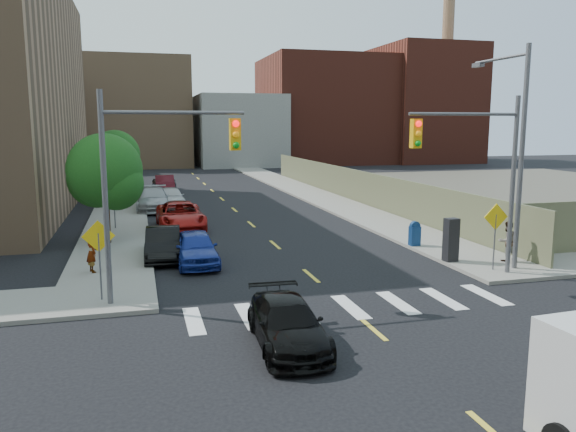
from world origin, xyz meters
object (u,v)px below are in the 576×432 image
parked_car_red (180,216)px  parked_car_white (171,197)px  mailbox (415,234)px  parked_car_grey (164,184)px  parked_car_black (163,243)px  black_sedan (287,324)px  payphone (451,240)px  pedestrian_east (507,241)px  parked_car_blue (196,248)px  parked_car_silver (153,199)px  parked_car_maroon (165,184)px  pedestrian_west (91,252)px

parked_car_red → parked_car_white: parked_car_red is taller
mailbox → parked_car_grey: bearing=110.2°
parked_car_black → mailbox: 11.84m
black_sedan → mailbox: 13.51m
black_sedan → payphone: bearing=39.5°
parked_car_white → pedestrian_east: (12.82, -20.88, 0.27)m
payphone → parked_car_blue: bearing=160.7°
parked_car_silver → pedestrian_east: (14.12, -19.57, 0.22)m
parked_car_white → parked_car_grey: (0.00, 10.44, -0.11)m
parked_car_red → pedestrian_east: pedestrian_east is taller
parked_car_maroon → black_sedan: parked_car_maroon is taller
parked_car_black → parked_car_white: (1.30, 16.05, 0.04)m
parked_car_red → parked_car_maroon: bearing=89.4°
black_sedan → payphone: size_ratio=2.33×
mailbox → pedestrian_west: size_ratio=0.75×
payphone → black_sedan: bearing=-147.1°
parked_car_silver → black_sedan: (2.76, -25.77, -0.16)m
parked_car_blue → pedestrian_west: bearing=-169.7°
parked_car_black → parked_car_blue: bearing=-42.8°
parked_car_white → mailbox: 20.02m
black_sedan → mailbox: bearing=50.4°
parked_car_blue → parked_car_red: parked_car_red is taller
parked_car_black → parked_car_maroon: size_ratio=0.93×
parked_car_maroon → black_sedan: 36.17m
parked_car_blue → parked_car_white: 17.42m
parked_car_black → parked_car_silver: 14.74m
parked_car_silver → parked_car_grey: size_ratio=1.20×
parked_car_maroon → parked_car_silver: bearing=-96.6°
parked_car_grey → parked_car_red: bearing=-87.9°
parked_car_blue → parked_car_maroon: (0.00, 26.48, 0.03)m
parked_car_blue → pedestrian_west: (-4.15, -0.80, 0.23)m
parked_car_silver → mailbox: parked_car_silver is taller
pedestrian_west → parked_car_maroon: bearing=-31.4°
parked_car_black → parked_car_red: (1.30, 7.13, 0.07)m
pedestrian_east → parked_car_red: bearing=-43.9°
parked_car_grey → mailbox: bearing=-67.0°
parked_car_black → parked_car_red: 7.25m
parked_car_silver → pedestrian_east: 24.13m
black_sedan → parked_car_grey: bearing=94.7°
payphone → pedestrian_east: payphone is taller
parked_car_red → black_sedan: size_ratio=1.29×
parked_car_white → black_sedan: size_ratio=1.00×
parked_car_silver → parked_car_red: bearing=-78.3°
payphone → pedestrian_west: bearing=167.9°
parked_car_red → pedestrian_west: size_ratio=3.49×
parked_car_maroon → pedestrian_east: size_ratio=2.66×
parked_car_red → parked_car_black: bearing=-100.9°
parked_car_silver → mailbox: (11.80, -15.73, -0.06)m
parked_car_blue → parked_car_black: bearing=133.1°
payphone → pedestrian_east: bearing=-19.1°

